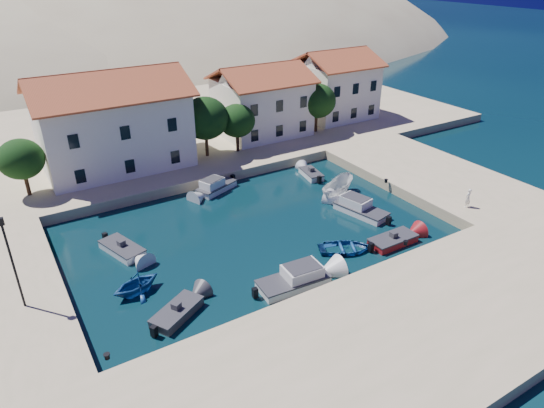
% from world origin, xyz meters
% --- Properties ---
extents(ground, '(400.00, 400.00, 0.00)m').
position_xyz_m(ground, '(0.00, 0.00, 0.00)').
color(ground, black).
rests_on(ground, ground).
extents(quay_south, '(52.00, 12.00, 1.00)m').
position_xyz_m(quay_south, '(0.00, -6.00, 0.50)').
color(quay_south, tan).
rests_on(quay_south, ground).
extents(quay_east, '(11.00, 20.00, 1.00)m').
position_xyz_m(quay_east, '(20.50, 10.00, 0.50)').
color(quay_east, tan).
rests_on(quay_east, ground).
extents(quay_north, '(80.00, 36.00, 1.00)m').
position_xyz_m(quay_north, '(2.00, 38.00, 0.50)').
color(quay_north, tan).
rests_on(quay_north, ground).
extents(hills, '(254.00, 176.00, 99.00)m').
position_xyz_m(hills, '(20.64, 123.62, -23.40)').
color(hills, tan).
rests_on(hills, ground).
extents(building_left, '(14.70, 9.45, 9.70)m').
position_xyz_m(building_left, '(-6.00, 28.00, 5.94)').
color(building_left, white).
rests_on(building_left, quay_north).
extents(building_mid, '(10.50, 8.40, 8.30)m').
position_xyz_m(building_mid, '(12.00, 29.00, 5.22)').
color(building_mid, white).
rests_on(building_mid, quay_north).
extents(building_right, '(9.45, 8.40, 8.80)m').
position_xyz_m(building_right, '(24.00, 30.00, 5.47)').
color(building_right, white).
rests_on(building_right, quay_north).
extents(trees, '(37.30, 5.30, 6.45)m').
position_xyz_m(trees, '(4.51, 25.46, 4.84)').
color(trees, '#382314').
rests_on(trees, quay_north).
extents(lamppost, '(0.35, 0.25, 6.22)m').
position_xyz_m(lamppost, '(-17.50, 8.00, 4.75)').
color(lamppost, black).
rests_on(lamppost, quay_west).
extents(bollards, '(29.36, 9.56, 0.30)m').
position_xyz_m(bollards, '(2.80, 3.87, 1.15)').
color(bollards, black).
rests_on(bollards, ground).
extents(motorboat_grey_sw, '(3.99, 3.23, 1.25)m').
position_xyz_m(motorboat_grey_sw, '(-9.40, 3.26, 0.30)').
color(motorboat_grey_sw, '#333338').
rests_on(motorboat_grey_sw, ground).
extents(cabin_cruiser_south, '(5.17, 2.48, 1.60)m').
position_xyz_m(cabin_cruiser_south, '(-1.32, 2.07, 0.48)').
color(cabin_cruiser_south, silver).
rests_on(cabin_cruiser_south, ground).
extents(rowboat_south, '(5.08, 4.52, 0.87)m').
position_xyz_m(rowboat_south, '(4.59, 3.67, 0.00)').
color(rowboat_south, '#194A8B').
rests_on(rowboat_south, ground).
extents(motorboat_red_se, '(4.00, 1.80, 1.25)m').
position_xyz_m(motorboat_red_se, '(8.52, 2.55, 0.29)').
color(motorboat_red_se, maroon).
rests_on(motorboat_red_se, ground).
extents(cabin_cruiser_east, '(3.00, 5.18, 1.60)m').
position_xyz_m(cabin_cruiser_east, '(9.70, 7.74, 0.48)').
color(cabin_cruiser_east, silver).
rests_on(cabin_cruiser_east, ground).
extents(boat_east, '(5.02, 3.48, 1.82)m').
position_xyz_m(boat_east, '(10.15, 11.74, 0.00)').
color(boat_east, silver).
rests_on(boat_east, ground).
extents(motorboat_white_ne, '(1.98, 3.35, 1.25)m').
position_xyz_m(motorboat_white_ne, '(10.69, 16.71, 0.30)').
color(motorboat_white_ne, silver).
rests_on(motorboat_white_ne, ground).
extents(rowboat_west, '(3.96, 3.62, 1.77)m').
position_xyz_m(rowboat_west, '(-10.82, 7.02, 0.00)').
color(rowboat_west, '#194A8B').
rests_on(rowboat_west, ground).
extents(motorboat_white_west, '(2.89, 4.34, 1.25)m').
position_xyz_m(motorboat_white_west, '(-10.20, 12.56, 0.29)').
color(motorboat_white_west, silver).
rests_on(motorboat_white_west, ground).
extents(cabin_cruiser_north, '(4.54, 3.21, 1.60)m').
position_xyz_m(cabin_cruiser_north, '(0.86, 18.83, 0.48)').
color(cabin_cruiser_north, silver).
rests_on(cabin_cruiser_north, ground).
extents(pedestrian, '(0.68, 0.50, 1.72)m').
position_xyz_m(pedestrian, '(17.06, 2.53, 1.86)').
color(pedestrian, white).
rests_on(pedestrian, quay_east).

